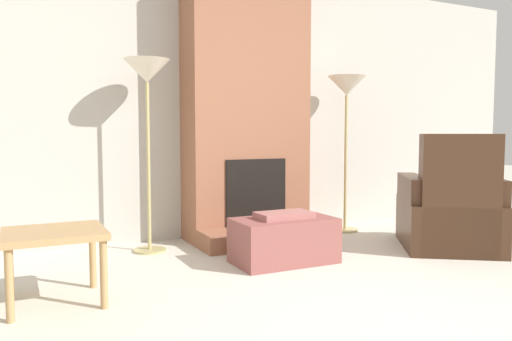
{
  "coord_description": "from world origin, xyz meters",
  "views": [
    {
      "loc": [
        -2.02,
        -1.77,
        1.01
      ],
      "look_at": [
        0.0,
        2.36,
        0.67
      ],
      "focal_mm": 35.0,
      "sensor_mm": 36.0,
      "label": 1
    }
  ],
  "objects_px": {
    "floor_lamp_right": "(347,95)",
    "armchair": "(450,215)",
    "side_table": "(54,241)",
    "floor_lamp_left": "(147,83)",
    "ottoman": "(284,239)"
  },
  "relations": [
    {
      "from": "side_table",
      "to": "floor_lamp_right",
      "type": "relative_size",
      "value": 0.36
    },
    {
      "from": "side_table",
      "to": "floor_lamp_left",
      "type": "height_order",
      "value": "floor_lamp_left"
    },
    {
      "from": "armchair",
      "to": "floor_lamp_right",
      "type": "distance_m",
      "value": 1.57
    },
    {
      "from": "side_table",
      "to": "floor_lamp_left",
      "type": "bearing_deg",
      "value": 51.71
    },
    {
      "from": "floor_lamp_right",
      "to": "armchair",
      "type": "bearing_deg",
      "value": -73.25
    },
    {
      "from": "floor_lamp_right",
      "to": "ottoman",
      "type": "bearing_deg",
      "value": -145.07
    },
    {
      "from": "ottoman",
      "to": "floor_lamp_left",
      "type": "bearing_deg",
      "value": 135.66
    },
    {
      "from": "ottoman",
      "to": "armchair",
      "type": "bearing_deg",
      "value": -9.18
    },
    {
      "from": "side_table",
      "to": "floor_lamp_right",
      "type": "height_order",
      "value": "floor_lamp_right"
    },
    {
      "from": "floor_lamp_left",
      "to": "floor_lamp_right",
      "type": "height_order",
      "value": "floor_lamp_left"
    },
    {
      "from": "ottoman",
      "to": "side_table",
      "type": "distance_m",
      "value": 1.71
    },
    {
      "from": "armchair",
      "to": "side_table",
      "type": "distance_m",
      "value": 3.2
    },
    {
      "from": "side_table",
      "to": "floor_lamp_right",
      "type": "xyz_separation_m",
      "value": [
        2.87,
        1.05,
        1.02
      ]
    },
    {
      "from": "side_table",
      "to": "floor_lamp_left",
      "type": "xyz_separation_m",
      "value": [
        0.83,
        1.05,
        1.06
      ]
    },
    {
      "from": "ottoman",
      "to": "armchair",
      "type": "relative_size",
      "value": 0.67
    }
  ]
}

